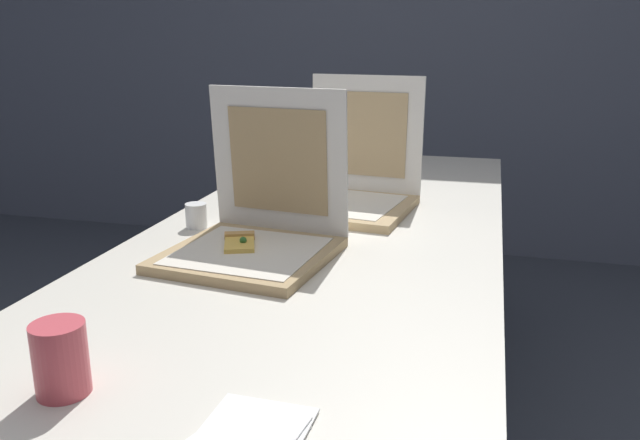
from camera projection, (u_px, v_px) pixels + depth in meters
wall_back at (424, 15)px, 3.47m from camera, size 10.00×0.10×2.60m
table at (328, 242)px, 1.70m from camera, size 0.87×2.14×0.72m
pizza_box_front at (255, 232)px, 1.44m from camera, size 0.38×0.38×0.36m
pizza_box_middle at (351, 190)px, 1.84m from camera, size 0.38×0.39×0.36m
cup_white_far at (298, 180)px, 2.05m from camera, size 0.05×0.05×0.06m
cup_white_near_center at (196, 216)px, 1.65m from camera, size 0.05×0.05×0.06m
cup_printed_front at (61, 359)px, 0.88m from camera, size 0.07×0.07×0.10m
napkin_pile at (252, 432)px, 0.80m from camera, size 0.14×0.15×0.01m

